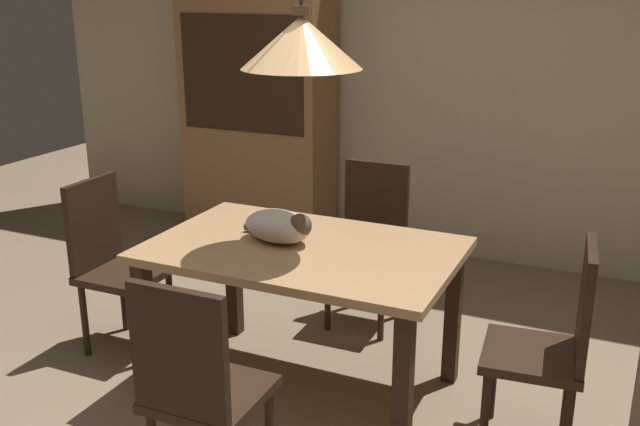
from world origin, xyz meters
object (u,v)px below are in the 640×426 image
(cat_sleeping, at_px, (280,226))
(hutch_bookcase, at_px, (258,126))
(chair_near_front, at_px, (198,385))
(chair_left_side, at_px, (112,258))
(chair_far_back, at_px, (370,237))
(dining_table, at_px, (303,267))
(pendant_lamp, at_px, (301,42))
(chair_right_side, at_px, (554,340))

(cat_sleeping, relative_size, hutch_bookcase, 0.21)
(chair_near_front, distance_m, hutch_bookcase, 3.03)
(chair_left_side, bearing_deg, chair_near_front, -37.84)
(chair_left_side, relative_size, hutch_bookcase, 0.50)
(chair_far_back, relative_size, chair_left_side, 1.00)
(dining_table, distance_m, chair_far_back, 0.89)
(chair_near_front, xyz_separation_m, chair_left_side, (-1.13, 0.88, 0.00))
(dining_table, height_order, chair_left_side, chair_left_side)
(cat_sleeping, height_order, pendant_lamp, pendant_lamp)
(chair_near_front, xyz_separation_m, pendant_lamp, (-0.00, 0.88, 1.15))
(chair_right_side, relative_size, cat_sleeping, 2.35)
(dining_table, distance_m, pendant_lamp, 1.01)
(dining_table, xyz_separation_m, hutch_bookcase, (-1.26, 1.85, 0.24))
(chair_near_front, height_order, chair_left_side, same)
(chair_right_side, height_order, pendant_lamp, pendant_lamp)
(cat_sleeping, bearing_deg, chair_left_side, -179.41)
(hutch_bookcase, bearing_deg, chair_right_side, -37.55)
(chair_right_side, bearing_deg, hutch_bookcase, 142.45)
(hutch_bookcase, bearing_deg, cat_sleeping, -58.20)
(chair_near_front, distance_m, chair_left_side, 1.43)
(chair_far_back, relative_size, pendant_lamp, 0.72)
(chair_right_side, bearing_deg, chair_far_back, 142.36)
(chair_far_back, bearing_deg, dining_table, -89.93)
(dining_table, relative_size, chair_right_side, 1.51)
(pendant_lamp, bearing_deg, cat_sleeping, 175.81)
(chair_far_back, relative_size, hutch_bookcase, 0.50)
(chair_far_back, height_order, chair_left_side, same)
(dining_table, height_order, chair_far_back, chair_far_back)
(chair_right_side, distance_m, hutch_bookcase, 3.04)
(chair_left_side, height_order, pendant_lamp, pendant_lamp)
(dining_table, relative_size, hutch_bookcase, 0.76)
(chair_near_front, distance_m, pendant_lamp, 1.45)
(chair_near_front, distance_m, chair_right_side, 1.43)
(chair_far_back, bearing_deg, pendant_lamp, -89.93)
(chair_far_back, bearing_deg, hutch_bookcase, 142.53)
(dining_table, relative_size, chair_far_back, 1.51)
(chair_left_side, bearing_deg, chair_far_back, 37.96)
(chair_left_side, distance_m, hutch_bookcase, 1.89)
(dining_table, bearing_deg, chair_left_side, -179.94)
(chair_left_side, bearing_deg, pendant_lamp, 0.06)
(dining_table, distance_m, cat_sleeping, 0.22)
(chair_near_front, bearing_deg, cat_sleeping, 98.02)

